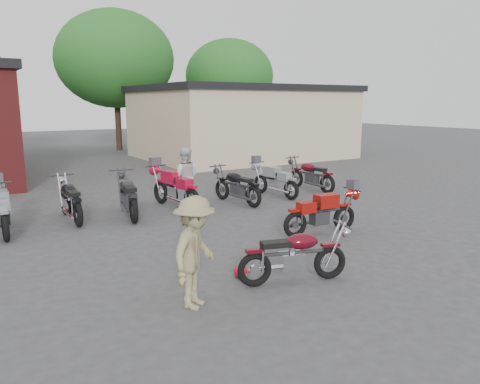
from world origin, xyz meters
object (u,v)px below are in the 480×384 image
person_tan (195,253)px  row_bike_7 (311,173)px  vintage_motorcycle (295,252)px  row_bike_6 (275,179)px  row_bike_1 (1,208)px  row_bike_2 (70,198)px  helmet (240,271)px  person_light (185,177)px  row_bike_4 (175,186)px  row_bike_5 (236,184)px  row_bike_3 (128,193)px  sportbike (322,210)px

person_tan → row_bike_7: bearing=1.1°
vintage_motorcycle → row_bike_6: (4.00, 6.01, 0.03)m
row_bike_1 → row_bike_2: 1.65m
row_bike_7 → helmet: bearing=126.9°
helmet → person_tan: size_ratio=0.14×
person_light → row_bike_4: 0.38m
row_bike_5 → row_bike_3: bearing=79.8°
person_light → row_bike_2: person_light is taller
sportbike → row_bike_6: size_ratio=0.96×
row_bike_1 → vintage_motorcycle: bearing=-145.7°
row_bike_1 → row_bike_7: size_ratio=1.00×
helmet → row_bike_3: (-0.16, 5.23, 0.51)m
row_bike_2 → row_bike_7: row_bike_2 is taller
vintage_motorcycle → row_bike_7: (5.62, 6.17, 0.05)m
vintage_motorcycle → row_bike_3: (-0.81, 5.91, 0.09)m
row_bike_6 → row_bike_3: bearing=84.5°
sportbike → row_bike_1: row_bike_1 is taller
person_tan → row_bike_3: 5.95m
row_bike_4 → row_bike_5: row_bike_4 is taller
row_bike_5 → person_light: bearing=67.5°
helmet → row_bike_1: row_bike_1 is taller
person_tan → row_bike_7: 9.64m
helmet → row_bike_2: bearing=105.3°
sportbike → person_tan: bearing=-149.6°
row_bike_1 → row_bike_2: size_ratio=0.99×
person_light → row_bike_3: size_ratio=0.79×
row_bike_7 → person_tan: bearing=125.1°
vintage_motorcycle → row_bike_6: bearing=73.3°
row_bike_3 → row_bike_6: row_bike_3 is taller
row_bike_4 → row_bike_7: (4.97, -0.02, -0.04)m
row_bike_1 → row_bike_3: (2.96, 0.06, 0.04)m
vintage_motorcycle → row_bike_6: row_bike_6 is taller
sportbike → row_bike_2: size_ratio=0.92×
helmet → row_bike_6: row_bike_6 is taller
row_bike_6 → sportbike: bearing=151.0°
sportbike → person_tan: person_tan is taller
sportbike → row_bike_4: row_bike_4 is taller
vintage_motorcycle → row_bike_4: row_bike_4 is taller
sportbike → row_bike_7: row_bike_7 is taller
sportbike → row_bike_1: (-6.12, 3.87, 0.04)m
person_light → row_bike_7: (4.67, 0.02, -0.26)m
row_bike_6 → row_bike_7: bearing=-91.0°
row_bike_5 → vintage_motorcycle: bearing=149.5°
person_light → row_bike_1: size_ratio=0.84×
sportbike → row_bike_7: bearing=57.6°
row_bike_1 → helmet: bearing=-147.4°
vintage_motorcycle → helmet: size_ratio=7.78×
person_tan → row_bike_6: 8.33m
sportbike → row_bike_6: (1.65, 4.03, 0.02)m
helmet → row_bike_4: 5.69m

